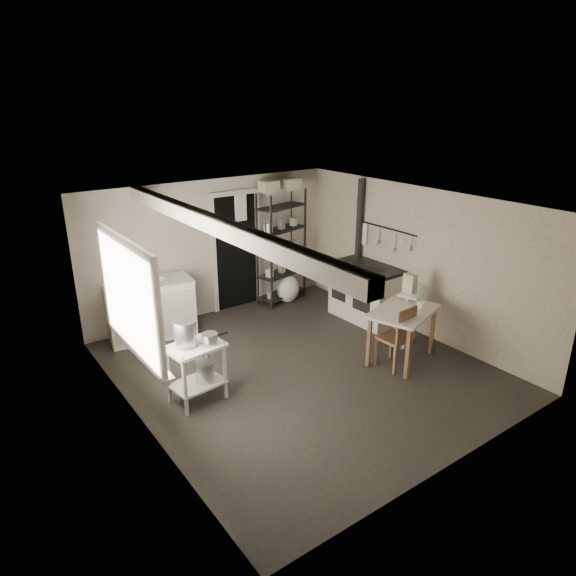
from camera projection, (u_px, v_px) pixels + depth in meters
floor at (301, 368)px, 7.15m from camera, size 5.00×5.00×0.00m
ceiling at (302, 204)px, 6.34m from camera, size 5.00×5.00×0.00m
wall_back at (212, 248)px, 8.65m from camera, size 4.50×0.02×2.30m
wall_front at (461, 367)px, 4.85m from camera, size 4.50×0.02×2.30m
wall_left at (135, 334)px, 5.52m from camera, size 0.02×5.00×2.30m
wall_right at (417, 261)px, 7.98m from camera, size 0.02×5.00×2.30m
window at (127, 298)px, 5.56m from camera, size 0.12×1.76×1.28m
doorway at (236, 253)px, 8.92m from camera, size 0.96×0.10×2.08m
ceiling_beam at (216, 225)px, 5.72m from camera, size 0.18×5.00×0.18m
wallpaper_panel at (416, 261)px, 7.97m from camera, size 0.01×5.00×2.30m
utensil_rail at (387, 229)px, 8.26m from camera, size 0.06×1.20×0.44m
prep_table at (197, 372)px, 6.26m from camera, size 0.71×0.55×0.76m
stockpot at (185, 332)px, 6.06m from camera, size 0.31×0.31×0.29m
saucepan at (210, 338)px, 6.12m from camera, size 0.24×0.24×0.11m
bucket at (205, 371)px, 6.30m from camera, size 0.27×0.27×0.25m
base_cabinets at (151, 309)px, 7.95m from camera, size 1.44×0.79×0.90m
mixing_bowl at (157, 278)px, 7.79m from camera, size 0.38×0.38×0.07m
counter_cup at (127, 285)px, 7.48m from camera, size 0.13×0.13×0.09m
shelf_rack at (282, 251)px, 9.20m from camera, size 1.02×0.60×2.03m
shelf_jar at (267, 231)px, 8.89m from camera, size 0.11×0.11×0.19m
storage_box_a at (269, 193)px, 8.70m from camera, size 0.30×0.26×0.20m
storage_box_b at (290, 192)px, 8.96m from camera, size 0.34×0.32×0.20m
stove at (366, 294)px, 8.59m from camera, size 0.70×1.22×0.94m
stovepipe at (359, 220)px, 8.69m from camera, size 0.14×0.14×1.40m
side_ledge at (412, 317)px, 7.74m from camera, size 0.62×0.46×0.85m
oats_box at (410, 282)px, 7.48m from camera, size 0.12×0.19×0.28m
work_table at (401, 336)px, 7.25m from camera, size 1.19×1.00×0.77m
table_cup at (420, 306)px, 7.14m from camera, size 0.12×0.12×0.09m
chair at (394, 334)px, 7.04m from camera, size 0.41×0.43×0.93m
flour_sack at (288, 290)px, 9.36m from camera, size 0.43×0.37×0.50m
floor_crock at (402, 340)px, 7.81m from camera, size 0.15×0.15×0.15m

